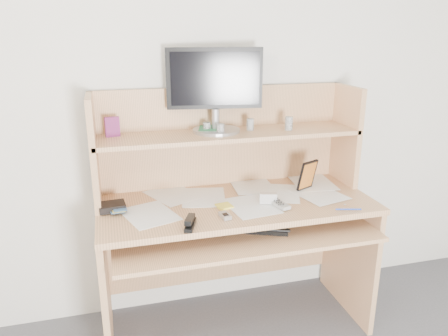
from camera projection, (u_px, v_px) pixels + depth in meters
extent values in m
cube|color=silver|center=(221.00, 95.00, 2.38)|extent=(3.60, 0.04, 2.50)
cube|color=tan|center=(237.00, 204.00, 2.25)|extent=(1.40, 0.60, 0.03)
cube|color=tan|center=(105.00, 287.00, 2.19)|extent=(0.03, 0.56, 0.72)
cube|color=tan|center=(349.00, 252.00, 2.53)|extent=(0.03, 0.56, 0.72)
cube|color=tan|center=(222.00, 248.00, 2.63)|extent=(1.34, 0.02, 0.41)
cube|color=tan|center=(243.00, 231.00, 2.16)|extent=(1.28, 0.55, 0.02)
cube|color=tan|center=(222.00, 137.00, 2.42)|extent=(1.40, 0.02, 0.55)
cube|color=tan|center=(94.00, 152.00, 2.12)|extent=(0.03, 0.30, 0.55)
cube|color=tan|center=(345.00, 135.00, 2.46)|extent=(0.03, 0.30, 0.55)
cube|color=tan|center=(229.00, 134.00, 2.28)|extent=(1.38, 0.30, 0.02)
cube|color=white|center=(237.00, 201.00, 2.24)|extent=(1.32, 0.54, 0.01)
cube|color=black|center=(246.00, 226.00, 2.17)|extent=(0.44, 0.30, 0.02)
cube|color=black|center=(246.00, 223.00, 2.17)|extent=(0.41, 0.28, 0.01)
cube|color=gray|center=(277.00, 203.00, 2.19)|extent=(0.09, 0.18, 0.02)
cube|color=#A7A7A9|center=(225.00, 215.00, 2.04)|extent=(0.05, 0.08, 0.02)
cube|color=black|center=(190.00, 222.00, 1.94)|extent=(0.08, 0.14, 0.04)
cube|color=black|center=(112.00, 207.00, 2.12)|extent=(0.13, 0.11, 0.03)
cube|color=yellow|center=(224.00, 206.00, 2.17)|extent=(0.08, 0.08, 0.01)
cube|color=silver|center=(268.00, 198.00, 2.20)|extent=(0.09, 0.06, 0.05)
cube|color=black|center=(307.00, 175.00, 2.37)|extent=(0.11, 0.06, 0.17)
cylinder|color=#183AB4|center=(348.00, 209.00, 2.12)|extent=(0.12, 0.04, 0.01)
cube|color=maroon|center=(112.00, 127.00, 2.17)|extent=(0.07, 0.03, 0.10)
cube|color=#317A3E|center=(210.00, 129.00, 2.31)|extent=(0.16, 0.19, 0.02)
cylinder|color=black|center=(220.00, 129.00, 2.23)|extent=(0.05, 0.05, 0.05)
cylinder|color=white|center=(250.00, 124.00, 2.31)|extent=(0.04, 0.04, 0.06)
cylinder|color=black|center=(207.00, 127.00, 2.29)|extent=(0.05, 0.05, 0.05)
cylinder|color=silver|center=(289.00, 123.00, 2.32)|extent=(0.05, 0.05, 0.07)
cylinder|color=#A9A9AE|center=(216.00, 130.00, 2.28)|extent=(0.25, 0.25, 0.02)
cylinder|color=#A9A9AE|center=(216.00, 119.00, 2.28)|extent=(0.04, 0.04, 0.10)
cube|color=black|center=(214.00, 78.00, 2.23)|extent=(0.49, 0.11, 0.31)
cube|color=black|center=(215.00, 79.00, 2.22)|extent=(0.45, 0.07, 0.27)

